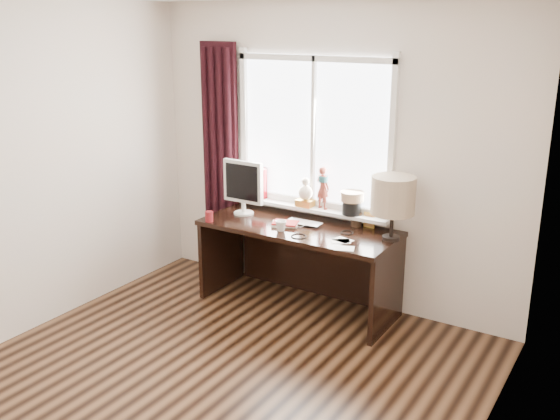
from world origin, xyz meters
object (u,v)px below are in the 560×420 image
Objects in this scene: desk at (304,249)px; monitor at (243,184)px; laptop at (304,223)px; table_lamp at (393,196)px; mug at (281,225)px; red_cup at (209,216)px.

desk is 0.80m from monitor.
laptop is 0.61× the size of table_lamp.
table_lamp is at bearing 17.79° from mug.
laptop reaches higher than desk.
monitor reaches higher than red_cup.
monitor is 1.40m from table_lamp.
mug is 0.41m from desk.
mug reaches higher than laptop.
table_lamp reaches higher than monitor.
laptop is 3.32× the size of mug.
red_cup is 0.19× the size of monitor.
mug is at bearing -162.21° from table_lamp.
desk is (0.06, 0.28, -0.29)m from mug.
desk is 3.47× the size of monitor.
red_cup reaches higher than laptop.
desk is at bearing 5.19° from monitor.
mug reaches higher than red_cup.
table_lamp is (0.78, 0.03, 0.35)m from laptop.
laptop is at bearing -177.89° from table_lamp.
mug is 0.06× the size of desk.
mug is 0.67m from red_cup.
desk is 3.27× the size of table_lamp.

